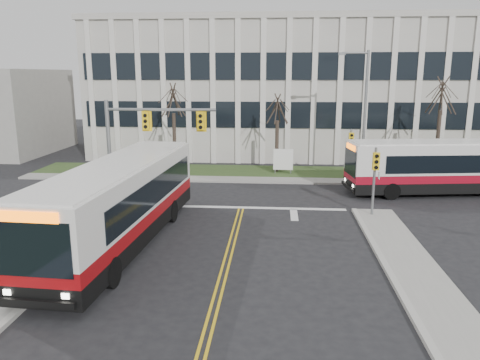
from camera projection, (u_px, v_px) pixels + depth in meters
name	position (u px, v px, depth m)	size (l,w,h in m)	color
ground	(226.00, 263.00, 19.16)	(120.00, 120.00, 0.00)	black
sidewalk_east	(462.00, 336.00, 13.71)	(2.00, 26.00, 0.14)	#9E9B93
sidewalk_cross	(318.00, 181.00, 33.54)	(44.00, 1.60, 0.14)	#9E9B93
building_lawn	(315.00, 173.00, 36.26)	(44.00, 5.00, 0.12)	#29431C
office_building	(308.00, 90.00, 46.61)	(40.00, 16.00, 12.00)	beige
mast_arm_signal	(138.00, 136.00, 25.61)	(6.11, 0.38, 6.20)	slate
signal_pole_near	(375.00, 172.00, 24.76)	(0.34, 0.39, 3.80)	slate
signal_pole_far	(351.00, 147.00, 33.03)	(0.34, 0.39, 3.80)	slate
streetlight	(363.00, 108.00, 33.14)	(2.15, 0.25, 9.20)	slate
directory_sign	(283.00, 160.00, 35.72)	(1.50, 0.12, 2.00)	slate
tree_left	(173.00, 101.00, 35.89)	(1.80, 1.80, 7.70)	#42352B
tree_mid	(277.00, 110.00, 35.62)	(1.80, 1.80, 6.82)	#42352B
tree_right	(442.00, 97.00, 34.28)	(1.80, 1.80, 8.25)	#42352B
bus_main	(120.00, 205.00, 21.01)	(2.99, 13.78, 3.68)	silver
bus_cross	(447.00, 168.00, 29.93)	(2.73, 12.59, 3.36)	silver
newspaper_box_blue	(17.00, 287.00, 15.99)	(0.50, 0.45, 0.95)	navy
newspaper_box_red	(61.00, 247.00, 19.62)	(0.50, 0.45, 0.95)	#A41815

